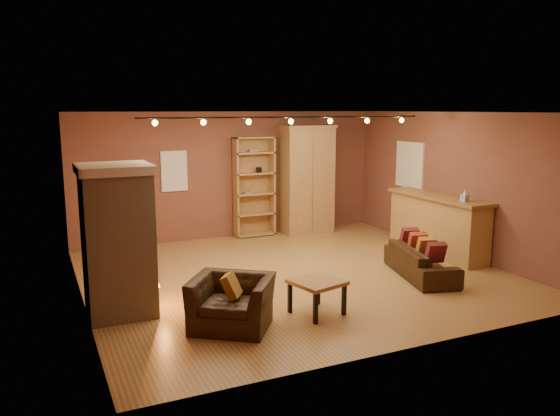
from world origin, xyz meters
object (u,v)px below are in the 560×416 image
bookcase (253,186)px  loveseat (421,256)px  fireplace (118,240)px  coffee_table (317,285)px  bar_counter (437,224)px  armoire (306,179)px  armchair (232,294)px

bookcase → loveseat: (1.47, -4.11, -0.78)m
fireplace → coffee_table: bearing=-25.1°
bookcase → bar_counter: 4.11m
armoire → bar_counter: (1.47, -2.82, -0.65)m
armoire → armchair: size_ratio=2.02×
armoire → loveseat: size_ratio=1.35×
armoire → bar_counter: bearing=-62.4°
bar_counter → loveseat: 1.68m
bar_counter → coffee_table: (-3.73, -1.88, -0.18)m
bookcase → loveseat: size_ratio=1.22×
fireplace → armoire: (4.77, 3.53, 0.19)m
fireplace → armchair: (1.25, -1.12, -0.61)m
bar_counter → armoire: bearing=117.6°
bookcase → armchair: bookcase is taller
bookcase → armchair: 5.39m
fireplace → coffee_table: fireplace is taller
bar_counter → coffee_table: bearing=-153.3°
armoire → coffee_table: size_ratio=3.18×
bookcase → loveseat: bookcase is taller
fireplace → bookcase: bearing=46.8°
armoire → coffee_table: bearing=-115.7°
armoire → coffee_table: 5.29m
bar_counter → armchair: 5.31m
armchair → coffee_table: 1.25m
armoire → bar_counter: armoire is taller
fireplace → loveseat: bearing=-4.3°
bookcase → loveseat: bearing=-70.3°
fireplace → loveseat: fireplace is taller
bar_counter → loveseat: bar_counter is taller
bookcase → bar_counter: bookcase is taller
armoire → coffee_table: armoire is taller
armoire → armchair: (-3.51, -4.65, -0.80)m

